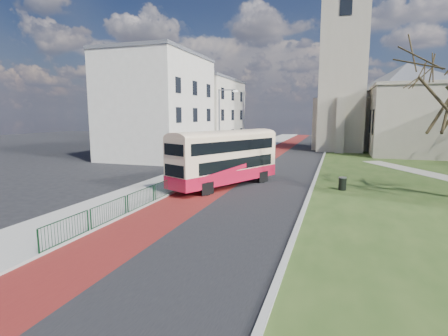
% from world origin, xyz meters
% --- Properties ---
extents(ground, '(160.00, 160.00, 0.00)m').
position_xyz_m(ground, '(0.00, 0.00, 0.00)').
color(ground, black).
rests_on(ground, ground).
extents(road_carriageway, '(9.00, 120.00, 0.01)m').
position_xyz_m(road_carriageway, '(1.50, 20.00, 0.01)').
color(road_carriageway, black).
rests_on(road_carriageway, ground).
extents(bus_lane, '(3.40, 120.00, 0.01)m').
position_xyz_m(bus_lane, '(-1.20, 20.00, 0.01)').
color(bus_lane, '#591414').
rests_on(bus_lane, ground).
extents(pavement_west, '(4.00, 120.00, 0.12)m').
position_xyz_m(pavement_west, '(-5.00, 20.00, 0.06)').
color(pavement_west, gray).
rests_on(pavement_west, ground).
extents(kerb_west, '(0.25, 120.00, 0.13)m').
position_xyz_m(kerb_west, '(-3.00, 20.00, 0.07)').
color(kerb_west, '#999993').
rests_on(kerb_west, ground).
extents(kerb_east, '(0.25, 80.00, 0.13)m').
position_xyz_m(kerb_east, '(6.10, 22.00, 0.07)').
color(kerb_east, '#999993').
rests_on(kerb_east, ground).
extents(pedestrian_railing, '(0.07, 24.00, 1.12)m').
position_xyz_m(pedestrian_railing, '(-2.95, 4.00, 0.55)').
color(pedestrian_railing, '#0C3718').
rests_on(pedestrian_railing, ground).
extents(gothic_church, '(16.38, 18.00, 40.00)m').
position_xyz_m(gothic_church, '(12.56, 38.00, 13.13)').
color(gothic_church, gray).
rests_on(gothic_church, ground).
extents(street_block_near, '(10.30, 14.30, 13.00)m').
position_xyz_m(street_block_near, '(-14.00, 22.00, 6.51)').
color(street_block_near, beige).
rests_on(street_block_near, ground).
extents(street_block_far, '(10.30, 16.30, 11.50)m').
position_xyz_m(street_block_far, '(-14.00, 38.00, 5.76)').
color(street_block_far, beige).
rests_on(street_block_far, ground).
extents(streetlamp, '(2.13, 0.18, 8.00)m').
position_xyz_m(streetlamp, '(-4.35, 18.00, 4.59)').
color(streetlamp, gray).
rests_on(streetlamp, pavement_west).
extents(bus, '(6.19, 9.83, 4.09)m').
position_xyz_m(bus, '(-0.20, 6.80, 2.34)').
color(bus, '#AF102B').
rests_on(bus, ground).
extents(litter_bin, '(0.64, 0.64, 0.93)m').
position_xyz_m(litter_bin, '(8.22, 8.18, 0.51)').
color(litter_bin, black).
rests_on(litter_bin, grass_green).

